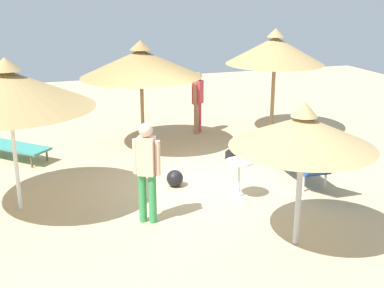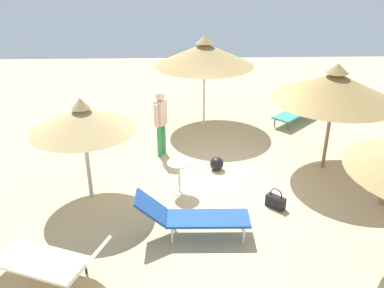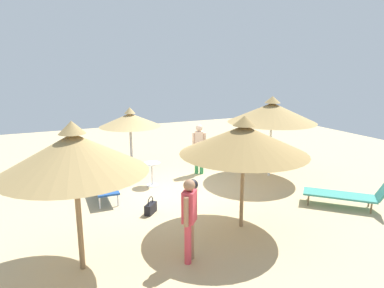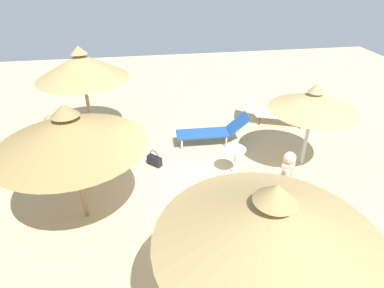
{
  "view_description": "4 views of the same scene",
  "coord_description": "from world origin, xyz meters",
  "px_view_note": "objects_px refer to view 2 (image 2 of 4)",
  "views": [
    {
      "loc": [
        -2.94,
        -9.09,
        3.83
      ],
      "look_at": [
        -0.16,
        -0.64,
        1.0
      ],
      "focal_mm": 47.55,
      "sensor_mm": 36.0,
      "label": 1
    },
    {
      "loc": [
        8.29,
        -1.02,
        4.76
      ],
      "look_at": [
        0.53,
        -0.77,
        1.11
      ],
      "focal_mm": 38.0,
      "sensor_mm": 36.0,
      "label": 2
    },
    {
      "loc": [
        3.68,
        8.59,
        3.63
      ],
      "look_at": [
        -0.25,
        0.02,
        1.46
      ],
      "focal_mm": 31.82,
      "sensor_mm": 36.0,
      "label": 3
    },
    {
      "loc": [
        -5.84,
        1.06,
        4.84
      ],
      "look_at": [
        0.51,
        0.05,
        1.03
      ],
      "focal_mm": 30.2,
      "sensor_mm": 36.0,
      "label": 4
    }
  ],
  "objects_px": {
    "lounge_chair_back": "(53,261)",
    "parasol_umbrella_front": "(335,86)",
    "parasol_umbrella_edge": "(82,119)",
    "lounge_chair_far_right": "(191,216)",
    "parasol_umbrella_near_left": "(204,54)",
    "handbag": "(276,201)",
    "person_standing_near_right": "(161,119)",
    "lounge_chair_far_left": "(300,108)",
    "beach_ball": "(217,164)",
    "side_table_round": "(179,172)"
  },
  "relations": [
    {
      "from": "handbag",
      "to": "beach_ball",
      "type": "relative_size",
      "value": 1.36
    },
    {
      "from": "parasol_umbrella_front",
      "to": "parasol_umbrella_edge",
      "type": "bearing_deg",
      "value": -78.1
    },
    {
      "from": "beach_ball",
      "to": "parasol_umbrella_front",
      "type": "bearing_deg",
      "value": 90.68
    },
    {
      "from": "lounge_chair_far_left",
      "to": "parasol_umbrella_near_left",
      "type": "bearing_deg",
      "value": -84.22
    },
    {
      "from": "lounge_chair_back",
      "to": "person_standing_near_right",
      "type": "relative_size",
      "value": 1.19
    },
    {
      "from": "person_standing_near_right",
      "to": "parasol_umbrella_edge",
      "type": "bearing_deg",
      "value": -36.24
    },
    {
      "from": "lounge_chair_back",
      "to": "handbag",
      "type": "xyz_separation_m",
      "value": [
        -1.93,
        3.96,
        -0.24
      ]
    },
    {
      "from": "parasol_umbrella_edge",
      "to": "lounge_chair_far_right",
      "type": "relative_size",
      "value": 1.07
    },
    {
      "from": "person_standing_near_right",
      "to": "parasol_umbrella_near_left",
      "type": "bearing_deg",
      "value": 149.29
    },
    {
      "from": "parasol_umbrella_edge",
      "to": "beach_ball",
      "type": "relative_size",
      "value": 6.74
    },
    {
      "from": "parasol_umbrella_edge",
      "to": "lounge_chair_far_right",
      "type": "height_order",
      "value": "parasol_umbrella_edge"
    },
    {
      "from": "parasol_umbrella_front",
      "to": "lounge_chair_far_right",
      "type": "relative_size",
      "value": 1.36
    },
    {
      "from": "lounge_chair_far_right",
      "to": "beach_ball",
      "type": "bearing_deg",
      "value": 164.41
    },
    {
      "from": "parasol_umbrella_front",
      "to": "lounge_chair_far_right",
      "type": "bearing_deg",
      "value": -52.49
    },
    {
      "from": "parasol_umbrella_edge",
      "to": "beach_ball",
      "type": "bearing_deg",
      "value": 111.6
    },
    {
      "from": "parasol_umbrella_near_left",
      "to": "lounge_chair_far_right",
      "type": "xyz_separation_m",
      "value": [
        5.41,
        -0.55,
        -1.72
      ]
    },
    {
      "from": "person_standing_near_right",
      "to": "lounge_chair_far_right",
      "type": "bearing_deg",
      "value": 10.96
    },
    {
      "from": "parasol_umbrella_near_left",
      "to": "person_standing_near_right",
      "type": "relative_size",
      "value": 1.67
    },
    {
      "from": "person_standing_near_right",
      "to": "lounge_chair_far_left",
      "type": "bearing_deg",
      "value": 118.89
    },
    {
      "from": "lounge_chair_far_right",
      "to": "person_standing_near_right",
      "type": "distance_m",
      "value": 3.48
    },
    {
      "from": "lounge_chair_far_right",
      "to": "lounge_chair_back",
      "type": "xyz_separation_m",
      "value": [
        1.07,
        -2.19,
        -0.05
      ]
    },
    {
      "from": "parasol_umbrella_front",
      "to": "side_table_round",
      "type": "distance_m",
      "value": 3.98
    },
    {
      "from": "lounge_chair_far_right",
      "to": "beach_ball",
      "type": "height_order",
      "value": "lounge_chair_far_right"
    },
    {
      "from": "lounge_chair_far_left",
      "to": "person_standing_near_right",
      "type": "relative_size",
      "value": 1.11
    },
    {
      "from": "parasol_umbrella_near_left",
      "to": "handbag",
      "type": "distance_m",
      "value": 5.12
    },
    {
      "from": "parasol_umbrella_edge",
      "to": "parasol_umbrella_front",
      "type": "xyz_separation_m",
      "value": [
        -1.14,
        5.41,
        0.26
      ]
    },
    {
      "from": "lounge_chair_far_left",
      "to": "lounge_chair_back",
      "type": "distance_m",
      "value": 8.92
    },
    {
      "from": "lounge_chair_far_left",
      "to": "beach_ball",
      "type": "bearing_deg",
      "value": -42.0
    },
    {
      "from": "lounge_chair_back",
      "to": "side_table_round",
      "type": "bearing_deg",
      "value": 142.7
    },
    {
      "from": "lounge_chair_far_right",
      "to": "lounge_chair_far_left",
      "type": "relative_size",
      "value": 1.1
    },
    {
      "from": "lounge_chair_far_left",
      "to": "beach_ball",
      "type": "height_order",
      "value": "lounge_chair_far_left"
    },
    {
      "from": "parasol_umbrella_near_left",
      "to": "handbag",
      "type": "bearing_deg",
      "value": 14.93
    },
    {
      "from": "parasol_umbrella_edge",
      "to": "parasol_umbrella_near_left",
      "type": "bearing_deg",
      "value": 146.48
    },
    {
      "from": "lounge_chair_far_left",
      "to": "side_table_round",
      "type": "distance_m",
      "value": 5.64
    },
    {
      "from": "parasol_umbrella_edge",
      "to": "lounge_chair_far_left",
      "type": "xyz_separation_m",
      "value": [
        -4.32,
        5.69,
        -1.41
      ]
    },
    {
      "from": "lounge_chair_far_right",
      "to": "handbag",
      "type": "relative_size",
      "value": 4.63
    },
    {
      "from": "parasol_umbrella_front",
      "to": "lounge_chair_back",
      "type": "xyz_separation_m",
      "value": [
        3.62,
        -5.5,
        -1.67
      ]
    },
    {
      "from": "parasol_umbrella_edge",
      "to": "parasol_umbrella_front",
      "type": "bearing_deg",
      "value": 101.9
    },
    {
      "from": "lounge_chair_far_right",
      "to": "lounge_chair_back",
      "type": "bearing_deg",
      "value": -63.91
    },
    {
      "from": "beach_ball",
      "to": "lounge_chair_back",
      "type": "bearing_deg",
      "value": -38.91
    },
    {
      "from": "side_table_round",
      "to": "parasol_umbrella_edge",
      "type": "bearing_deg",
      "value": -85.81
    },
    {
      "from": "lounge_chair_back",
      "to": "beach_ball",
      "type": "height_order",
      "value": "lounge_chair_back"
    },
    {
      "from": "parasol_umbrella_near_left",
      "to": "lounge_chair_far_right",
      "type": "distance_m",
      "value": 5.7
    },
    {
      "from": "parasol_umbrella_near_left",
      "to": "lounge_chair_back",
      "type": "height_order",
      "value": "parasol_umbrella_near_left"
    },
    {
      "from": "parasol_umbrella_front",
      "to": "lounge_chair_far_left",
      "type": "distance_m",
      "value": 3.6
    },
    {
      "from": "parasol_umbrella_front",
      "to": "parasol_umbrella_near_left",
      "type": "bearing_deg",
      "value": -136.13
    },
    {
      "from": "parasol_umbrella_near_left",
      "to": "beach_ball",
      "type": "relative_size",
      "value": 8.62
    },
    {
      "from": "parasol_umbrella_near_left",
      "to": "lounge_chair_back",
      "type": "bearing_deg",
      "value": -22.96
    },
    {
      "from": "lounge_chair_far_right",
      "to": "beach_ball",
      "type": "distance_m",
      "value": 2.62
    },
    {
      "from": "lounge_chair_back",
      "to": "parasol_umbrella_front",
      "type": "bearing_deg",
      "value": 123.3
    }
  ]
}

